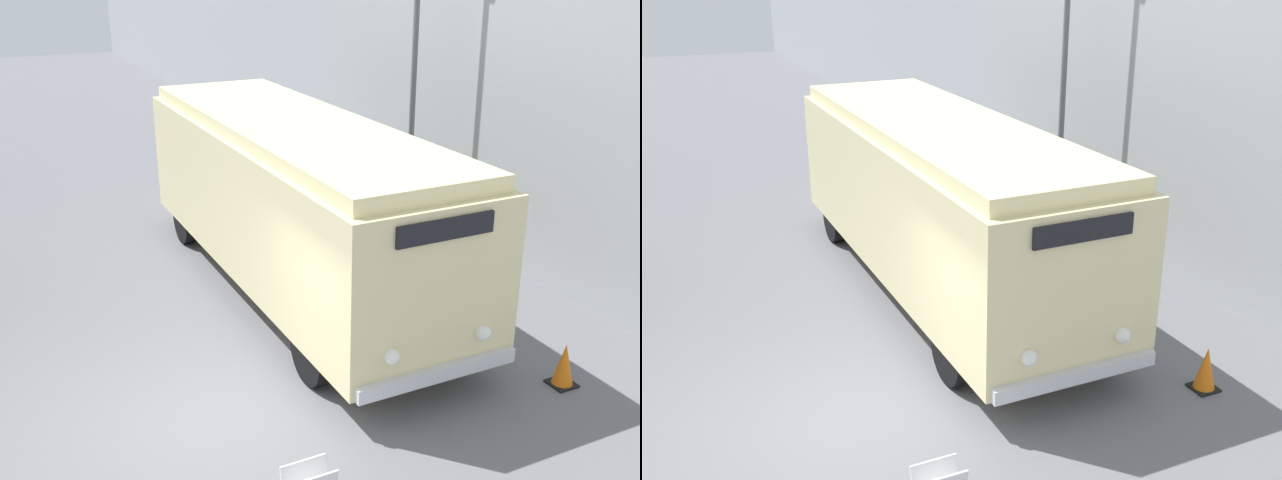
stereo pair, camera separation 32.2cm
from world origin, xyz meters
TOP-DOWN VIEW (x-y plane):
  - ground_plane at (0.00, 0.00)m, footprint 80.00×80.00m
  - building_wall_right at (7.35, 10.00)m, footprint 0.30×60.00m
  - vintage_bus at (3.01, 3.48)m, footprint 2.59×9.14m
  - streetlamp at (6.30, 4.84)m, footprint 0.36×0.36m
  - traffic_cone at (5.04, -1.28)m, footprint 0.36×0.36m

SIDE VIEW (x-z plane):
  - ground_plane at x=0.00m, z-range 0.00..0.00m
  - traffic_cone at x=5.04m, z-range -0.01..0.65m
  - vintage_bus at x=3.01m, z-range 0.21..3.33m
  - building_wall_right at x=7.35m, z-range 0.00..8.99m
  - streetlamp at x=6.30m, z-range 1.00..8.45m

